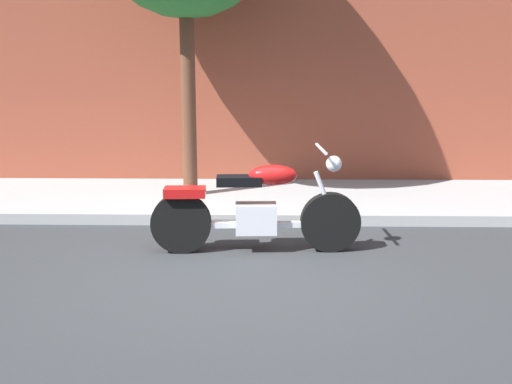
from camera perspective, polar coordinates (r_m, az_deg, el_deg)
ground_plane at (r=5.85m, az=-1.63°, el=-7.82°), size 60.00×60.00×0.00m
sidewalk at (r=8.67m, az=-0.69°, el=-0.70°), size 19.56×2.43×0.14m
motorcycle at (r=6.38m, az=-0.02°, el=-1.77°), size 2.28×0.70×1.15m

